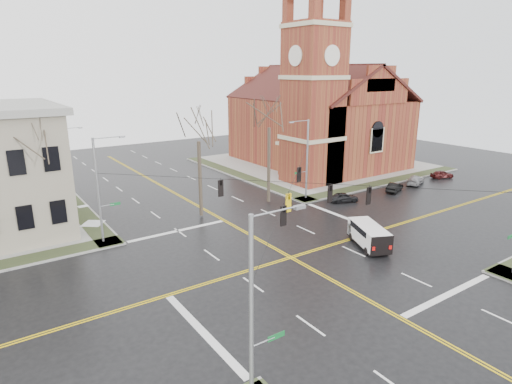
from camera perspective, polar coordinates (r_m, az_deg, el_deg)
ground at (r=34.61m, az=4.67°, el=-8.69°), size 120.00×120.00×0.00m
sidewalks at (r=34.57m, az=4.68°, el=-8.57°), size 80.00×80.00×0.17m
road_markings at (r=34.60m, az=4.67°, el=-8.68°), size 100.00×100.00×0.01m
church at (r=66.68m, az=8.07°, el=10.71°), size 24.28×27.48×27.50m
signal_pole_ne at (r=48.48m, az=6.68°, el=4.63°), size 2.75×0.22×9.00m
signal_pole_nw at (r=38.00m, az=-20.09°, el=0.57°), size 2.75×0.22×9.00m
signal_pole_sw at (r=18.12m, az=-0.15°, el=-15.55°), size 2.75×0.22×9.00m
span_wires at (r=32.51m, az=4.92°, el=1.29°), size 23.02×23.02×0.03m
traffic_signals at (r=32.22m, az=5.64°, el=-0.25°), size 8.21×8.26×1.30m
streetlight_north_a at (r=54.02m, az=-23.90°, el=4.01°), size 2.30×0.20×8.00m
streetlight_north_b at (r=73.54m, az=-26.98°, el=6.51°), size 2.30×0.20×8.00m
cargo_van at (r=37.48m, az=14.69°, el=-5.37°), size 3.72×5.21×1.86m
parked_car_a at (r=49.22m, az=11.63°, el=-0.69°), size 3.51×2.41×1.11m
parked_car_b at (r=55.07m, az=18.00°, el=0.63°), size 3.58×2.31×1.11m
parked_car_c at (r=59.40m, az=20.46°, el=1.51°), size 4.31×3.02×1.16m
parked_car_d at (r=64.24m, az=23.56°, el=2.19°), size 3.44×2.22×1.09m
tree_nw_far at (r=38.63m, az=-26.75°, el=4.76°), size 4.00×4.00×11.08m
tree_nw_near at (r=42.02m, az=-7.68°, el=7.38°), size 4.00×4.00×11.36m
tree_ne at (r=46.25m, az=1.77°, el=9.23°), size 4.00×4.00×12.41m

